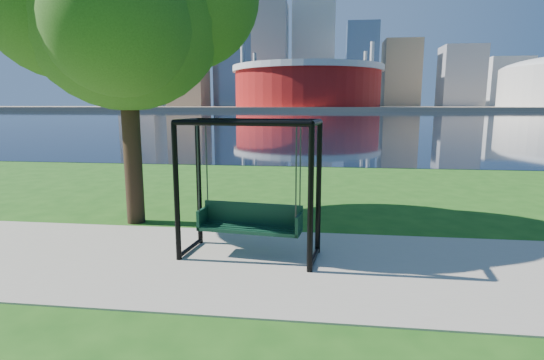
# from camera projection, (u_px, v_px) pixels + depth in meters

# --- Properties ---
(ground) EXTENTS (900.00, 900.00, 0.00)m
(ground) POSITION_uv_depth(u_px,v_px,m) (273.00, 255.00, 8.15)
(ground) COLOR #1E5114
(ground) RESTS_ON ground
(path) EXTENTS (120.00, 4.00, 0.03)m
(path) POSITION_uv_depth(u_px,v_px,m) (270.00, 264.00, 7.66)
(path) COLOR #9E937F
(path) RESTS_ON ground
(river) EXTENTS (900.00, 180.00, 0.02)m
(river) POSITION_uv_depth(u_px,v_px,m) (323.00, 117.00, 107.79)
(river) COLOR black
(river) RESTS_ON ground
(far_bank) EXTENTS (900.00, 228.00, 2.00)m
(far_bank) POSITION_uv_depth(u_px,v_px,m) (325.00, 108.00, 306.91)
(far_bank) COLOR #937F60
(far_bank) RESTS_ON ground
(stadium) EXTENTS (83.00, 83.00, 32.00)m
(stadium) POSITION_uv_depth(u_px,v_px,m) (307.00, 85.00, 236.49)
(stadium) COLOR maroon
(stadium) RESTS_ON far_bank
(skyline) EXTENTS (392.00, 66.00, 96.50)m
(skyline) POSITION_uv_depth(u_px,v_px,m) (321.00, 60.00, 314.46)
(skyline) COLOR gray
(skyline) RESTS_ON far_bank
(swing) EXTENTS (2.65, 1.38, 2.60)m
(swing) POSITION_uv_depth(u_px,v_px,m) (250.00, 192.00, 7.87)
(swing) COLOR black
(swing) RESTS_ON ground
(park_tree) EXTENTS (6.01, 5.43, 7.46)m
(park_tree) POSITION_uv_depth(u_px,v_px,m) (123.00, 1.00, 9.64)
(park_tree) COLOR black
(park_tree) RESTS_ON ground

